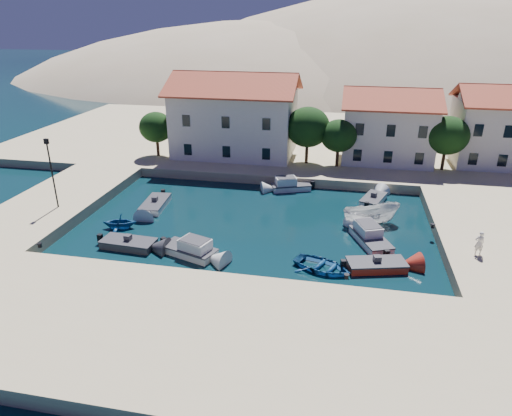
# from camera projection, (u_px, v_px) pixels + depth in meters

# --- Properties ---
(ground) EXTENTS (400.00, 400.00, 0.00)m
(ground) POSITION_uv_depth(u_px,v_px,m) (225.00, 285.00, 30.77)
(ground) COLOR black
(ground) RESTS_ON ground
(quay_south) EXTENTS (52.00, 12.00, 1.00)m
(quay_south) POSITION_uv_depth(u_px,v_px,m) (197.00, 336.00, 25.16)
(quay_south) COLOR tan
(quay_south) RESTS_ON ground
(quay_east) EXTENTS (11.00, 20.00, 1.00)m
(quay_east) POSITION_uv_depth(u_px,v_px,m) (509.00, 240.00, 35.91)
(quay_east) COLOR tan
(quay_east) RESTS_ON ground
(quay_west) EXTENTS (8.00, 20.00, 1.00)m
(quay_west) POSITION_uv_depth(u_px,v_px,m) (57.00, 202.00, 43.03)
(quay_west) COLOR tan
(quay_west) RESTS_ON ground
(quay_north) EXTENTS (80.00, 36.00, 1.00)m
(quay_north) POSITION_uv_depth(u_px,v_px,m) (307.00, 140.00, 64.52)
(quay_north) COLOR tan
(quay_north) RESTS_ON ground
(hills) EXTENTS (254.00, 176.00, 99.00)m
(hills) POSITION_uv_depth(u_px,v_px,m) (386.00, 149.00, 147.78)
(hills) COLOR tan
(hills) RESTS_ON ground
(building_left) EXTENTS (14.70, 9.45, 9.70)m
(building_left) POSITION_uv_depth(u_px,v_px,m) (235.00, 113.00, 54.81)
(building_left) COLOR silver
(building_left) RESTS_ON quay_north
(building_mid) EXTENTS (10.50, 8.40, 8.30)m
(building_mid) POSITION_uv_depth(u_px,v_px,m) (388.00, 124.00, 52.75)
(building_mid) COLOR silver
(building_mid) RESTS_ON quay_north
(building_right) EXTENTS (9.45, 8.40, 8.80)m
(building_right) POSITION_uv_depth(u_px,v_px,m) (498.00, 124.00, 51.39)
(building_right) COLOR silver
(building_right) RESTS_ON quay_north
(trees) EXTENTS (37.30, 5.30, 6.45)m
(trees) POSITION_uv_depth(u_px,v_px,m) (321.00, 131.00, 51.05)
(trees) COLOR #382314
(trees) RESTS_ON quay_north
(lamppost) EXTENTS (0.35, 0.25, 6.22)m
(lamppost) POSITION_uv_depth(u_px,v_px,m) (51.00, 167.00, 39.30)
(lamppost) COLOR black
(lamppost) RESTS_ON quay_west
(bollards) EXTENTS (29.36, 9.56, 0.30)m
(bollards) POSITION_uv_depth(u_px,v_px,m) (275.00, 248.00, 33.31)
(bollards) COLOR black
(bollards) RESTS_ON ground
(motorboat_grey_sw) EXTENTS (4.34, 2.11, 1.25)m
(motorboat_grey_sw) POSITION_uv_depth(u_px,v_px,m) (129.00, 244.00, 35.72)
(motorboat_grey_sw) COLOR #36363B
(motorboat_grey_sw) RESTS_ON ground
(cabin_cruiser_south) EXTENTS (4.66, 3.14, 1.60)m
(cabin_cruiser_south) POSITION_uv_depth(u_px,v_px,m) (189.00, 249.00, 34.53)
(cabin_cruiser_south) COLOR silver
(cabin_cruiser_south) RESTS_ON ground
(rowboat_south) EXTENTS (5.08, 4.42, 0.88)m
(rowboat_south) POSITION_uv_depth(u_px,v_px,m) (322.00, 269.00, 32.67)
(rowboat_south) COLOR navy
(rowboat_south) RESTS_ON ground
(motorboat_red_se) EXTENTS (4.48, 2.86, 1.25)m
(motorboat_red_se) POSITION_uv_depth(u_px,v_px,m) (376.00, 265.00, 32.64)
(motorboat_red_se) COLOR maroon
(motorboat_red_se) RESTS_ON ground
(cabin_cruiser_east) EXTENTS (3.54, 5.01, 1.60)m
(cabin_cruiser_east) POSITION_uv_depth(u_px,v_px,m) (371.00, 238.00, 36.26)
(cabin_cruiser_east) COLOR silver
(cabin_cruiser_east) RESTS_ON ground
(boat_east) EXTENTS (5.47, 3.71, 1.98)m
(boat_east) POSITION_uv_depth(u_px,v_px,m) (370.00, 224.00, 39.77)
(boat_east) COLOR silver
(boat_east) RESTS_ON ground
(motorboat_white_ne) EXTENTS (2.86, 4.08, 1.25)m
(motorboat_white_ne) POSITION_uv_depth(u_px,v_px,m) (373.00, 200.00, 44.22)
(motorboat_white_ne) COLOR silver
(motorboat_white_ne) RESTS_ON ground
(rowboat_west) EXTENTS (3.25, 2.97, 1.46)m
(rowboat_west) POSITION_uv_depth(u_px,v_px,m) (120.00, 228.00, 39.07)
(rowboat_west) COLOR navy
(rowboat_west) RESTS_ON ground
(motorboat_white_west) EXTENTS (2.35, 4.57, 1.25)m
(motorboat_white_west) POSITION_uv_depth(u_px,v_px,m) (155.00, 204.00, 43.19)
(motorboat_white_west) COLOR silver
(motorboat_white_west) RESTS_ON ground
(cabin_cruiser_north) EXTENTS (4.33, 3.00, 1.60)m
(cabin_cruiser_north) POSITION_uv_depth(u_px,v_px,m) (291.00, 186.00, 47.37)
(cabin_cruiser_north) COLOR silver
(cabin_cruiser_north) RESTS_ON ground
(pedestrian) EXTENTS (0.73, 0.54, 1.81)m
(pedestrian) POSITION_uv_depth(u_px,v_px,m) (479.00, 243.00, 32.32)
(pedestrian) COLOR silver
(pedestrian) RESTS_ON quay_east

